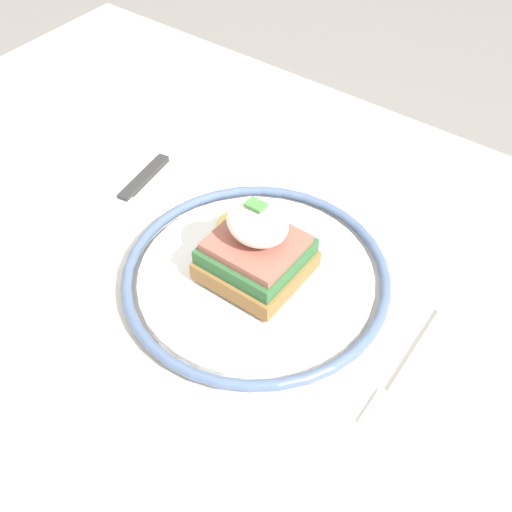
{
  "coord_description": "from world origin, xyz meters",
  "views": [
    {
      "loc": [
        -0.25,
        0.3,
        1.19
      ],
      "look_at": [
        -0.02,
        -0.02,
        0.79
      ],
      "focal_mm": 45.0,
      "sensor_mm": 36.0,
      "label": 1
    }
  ],
  "objects_px": {
    "plate": "(256,277)",
    "fork": "(406,374)",
    "sandwich": "(256,247)",
    "knife": "(126,196)"
  },
  "relations": [
    {
      "from": "plate",
      "to": "fork",
      "type": "distance_m",
      "value": 0.16
    },
    {
      "from": "sandwich",
      "to": "fork",
      "type": "height_order",
      "value": "sandwich"
    },
    {
      "from": "plate",
      "to": "knife",
      "type": "relative_size",
      "value": 1.4
    },
    {
      "from": "plate",
      "to": "knife",
      "type": "height_order",
      "value": "plate"
    },
    {
      "from": "plate",
      "to": "fork",
      "type": "relative_size",
      "value": 1.77
    },
    {
      "from": "plate",
      "to": "knife",
      "type": "xyz_separation_m",
      "value": [
        0.18,
        -0.01,
        -0.01
      ]
    },
    {
      "from": "sandwich",
      "to": "plate",
      "type": "bearing_deg",
      "value": 124.27
    },
    {
      "from": "sandwich",
      "to": "fork",
      "type": "bearing_deg",
      "value": 176.24
    },
    {
      "from": "plate",
      "to": "sandwich",
      "type": "bearing_deg",
      "value": -55.73
    },
    {
      "from": "knife",
      "to": "fork",
      "type": "bearing_deg",
      "value": 176.28
    }
  ]
}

